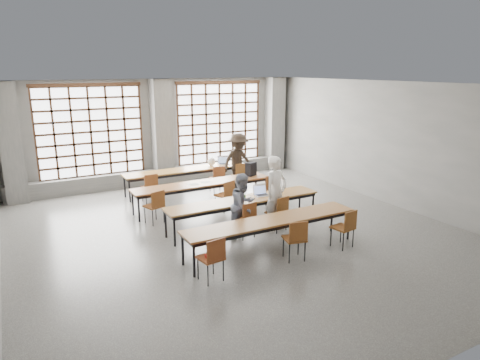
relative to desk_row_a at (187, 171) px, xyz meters
The scene contains 39 objects.
floor 3.96m from the desk_row_a, 94.63° to the right, with size 11.00×11.00×0.00m, color #494947.
ceiling 4.82m from the desk_row_a, 94.63° to the right, with size 11.00×11.00×0.00m, color silver.
wall_back 1.97m from the desk_row_a, 101.05° to the left, with size 10.00×10.00×0.00m, color #60615E.
wall_front 9.46m from the desk_row_a, 91.92° to the right, with size 10.00×10.00×0.00m, color #60615E.
wall_right 6.19m from the desk_row_a, 39.69° to the right, with size 11.00×11.00×0.00m, color #60615E.
column_left 5.11m from the desk_row_a, 164.55° to the left, with size 0.60×0.55×3.50m, color #555553.
column_mid 1.75m from the desk_row_a, 103.30° to the left, with size 0.60×0.55×3.50m, color #555553.
column_right 4.52m from the desk_row_a, 17.64° to the left, with size 0.60×0.55×3.50m, color #555553.
window_left 3.23m from the desk_row_a, 149.15° to the left, with size 3.32×0.12×3.00m.
window_right 2.76m from the desk_row_a, 38.37° to the left, with size 3.32×0.12×3.00m.
sill_ledge 1.50m from the desk_row_a, 102.57° to the left, with size 9.80×0.35×0.50m, color #555553.
desk_row_a is the anchor object (origin of this frame).
desk_row_b 1.78m from the desk_row_a, 97.41° to the right, with size 4.00×0.70×0.73m.
desk_row_c 3.69m from the desk_row_a, 89.64° to the right, with size 4.00×0.70×0.73m.
desk_row_d 5.23m from the desk_row_a, 91.76° to the right, with size 4.00×0.70×0.73m.
chair_back_left 1.54m from the desk_row_a, 155.76° to the right, with size 0.43×0.44×0.88m.
chair_back_mid 1.02m from the desk_row_a, 38.35° to the right, with size 0.44×0.45×0.88m.
chair_back_right 1.72m from the desk_row_a, 21.54° to the right, with size 0.45×0.46×0.88m.
chair_mid_left 3.00m from the desk_row_a, 127.04° to the right, with size 0.53×0.53×0.88m.
chair_mid_centre 2.40m from the desk_row_a, 85.36° to the right, with size 0.53×0.53×0.88m.
chair_mid_right 2.87m from the desk_row_a, 56.65° to the right, with size 0.45×0.46×0.88m.
chair_front_left 4.33m from the desk_row_a, 93.50° to the right, with size 0.48×0.49×0.88m.
chair_front_right 4.36m from the desk_row_a, 81.52° to the right, with size 0.51×0.52×0.88m.
chair_near_left 6.15m from the desk_row_a, 107.52° to the right, with size 0.48×0.48×0.88m.
chair_near_mid 5.86m from the desk_row_a, 89.79° to the right, with size 0.50×0.51×0.88m.
chair_near_right 6.01m from the desk_row_a, 77.01° to the right, with size 0.48×0.49×0.88m.
student_male 4.24m from the desk_row_a, 81.54° to the right, with size 0.67×0.44×1.84m, color white.
student_female 4.20m from the desk_row_a, 93.79° to the right, with size 0.74×0.58×1.52m, color #18234A.
student_back 1.69m from the desk_row_a, 17.35° to the right, with size 1.18×0.68×1.82m, color black.
laptop_front 3.63m from the desk_row_a, 80.82° to the right, with size 0.39×0.33×0.26m.
laptop_back 1.38m from the desk_row_a, ahead, with size 0.43×0.39×0.26m.
mouse 3.83m from the desk_row_a, 75.30° to the right, with size 0.10×0.06×0.04m, color white.
green_box 3.61m from the desk_row_a, 90.43° to the right, with size 0.25×0.09×0.09m, color #31862C.
phone 3.79m from the desk_row_a, 86.93° to the right, with size 0.13×0.06×0.01m, color black.
paper_sheet_b 1.89m from the desk_row_a, 106.26° to the right, with size 0.30×0.21×0.00m, color silver.
paper_sheet_c 1.77m from the desk_row_a, 94.20° to the right, with size 0.30×0.21×0.00m, color white.
backpack 2.21m from the desk_row_a, 51.41° to the right, with size 0.32×0.20×0.40m, color black.
plastic_bag 0.93m from the desk_row_a, ahead, with size 0.26×0.21×0.29m, color white.
red_pouch 6.07m from the desk_row_a, 107.84° to the right, with size 0.20×0.08×0.06m, color #B01F15.
Camera 1 is at (-4.57, -8.52, 3.86)m, focal length 32.00 mm.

